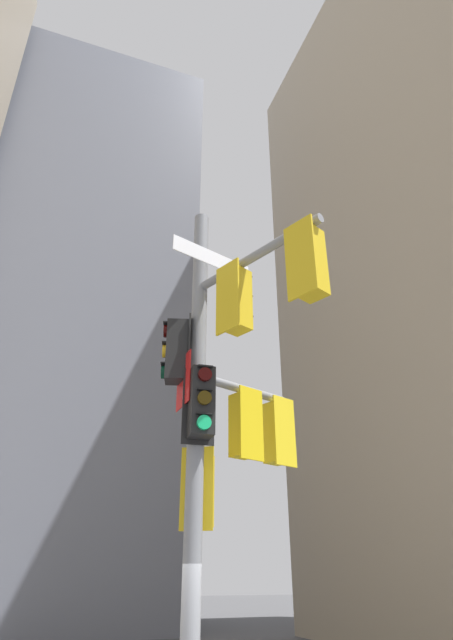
# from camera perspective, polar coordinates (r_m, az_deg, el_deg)

# --- Properties ---
(building_mid_block) EXTENTS (16.51, 16.51, 34.50)m
(building_mid_block) POSITION_cam_1_polar(r_m,az_deg,el_deg) (35.25, -20.29, -0.17)
(building_mid_block) COLOR slate
(building_mid_block) RESTS_ON ground
(signal_pole_assembly) EXTENTS (2.52, 3.27, 8.15)m
(signal_pole_assembly) POSITION_cam_1_polar(r_m,az_deg,el_deg) (7.55, -0.52, -9.42)
(signal_pole_assembly) COLOR gray
(signal_pole_assembly) RESTS_ON ground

